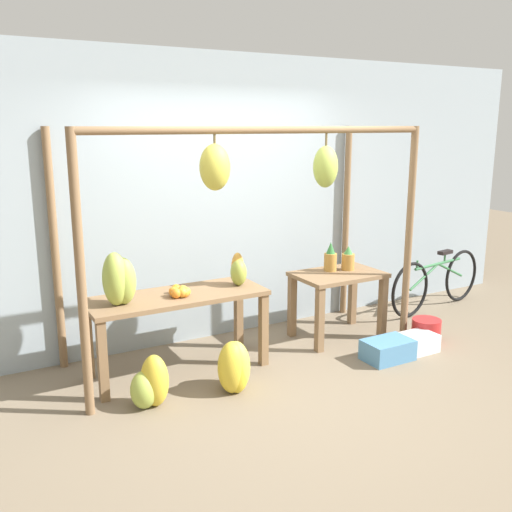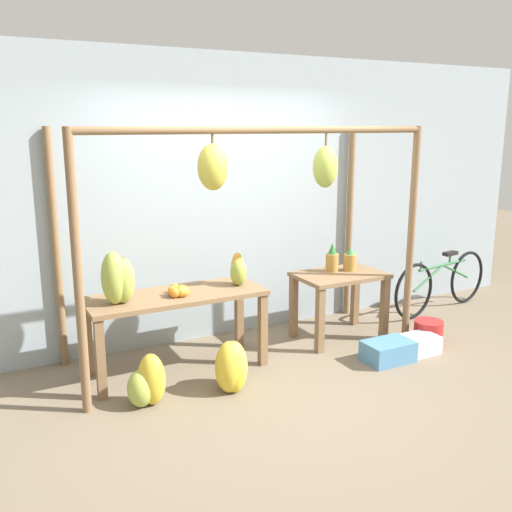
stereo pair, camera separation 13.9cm
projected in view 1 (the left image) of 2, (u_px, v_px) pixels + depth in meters
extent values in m
plane|color=#756651|center=(299.00, 392.00, 4.63)|extent=(20.00, 20.00, 0.00)
cube|color=#99A8B2|center=(215.00, 199.00, 5.63)|extent=(8.00, 0.08, 2.80)
cylinder|color=brown|center=(81.00, 278.00, 4.05)|extent=(0.07, 0.07, 2.11)
cylinder|color=brown|center=(409.00, 237.00, 5.53)|extent=(0.07, 0.07, 2.11)
cylinder|color=brown|center=(55.00, 252.00, 4.89)|extent=(0.07, 0.07, 2.11)
cylinder|color=brown|center=(346.00, 222.00, 6.37)|extent=(0.07, 0.07, 2.11)
cylinder|color=brown|center=(271.00, 130.00, 4.56)|extent=(3.13, 0.06, 0.06)
cylinder|color=brown|center=(215.00, 139.00, 4.34)|extent=(0.02, 0.02, 0.07)
ellipsoid|color=gold|center=(215.00, 167.00, 4.39)|extent=(0.24, 0.22, 0.36)
cylinder|color=brown|center=(326.00, 139.00, 4.84)|extent=(0.02, 0.02, 0.10)
ellipsoid|color=#9EB247|center=(326.00, 167.00, 4.89)|extent=(0.22, 0.20, 0.36)
cube|color=brown|center=(177.00, 297.00, 4.88)|extent=(1.54, 0.59, 0.04)
cube|color=brown|center=(103.00, 361.00, 4.41)|extent=(0.07, 0.07, 0.66)
cube|color=brown|center=(263.00, 330.00, 5.09)|extent=(0.07, 0.07, 0.66)
cube|color=brown|center=(88.00, 341.00, 4.82)|extent=(0.07, 0.07, 0.66)
cube|color=brown|center=(239.00, 314.00, 5.51)|extent=(0.07, 0.07, 0.66)
cube|color=brown|center=(338.00, 275.00, 5.70)|extent=(0.88, 0.58, 0.04)
cube|color=brown|center=(320.00, 320.00, 5.39)|extent=(0.07, 0.07, 0.63)
cube|color=brown|center=(383.00, 307.00, 5.76)|extent=(0.07, 0.07, 0.63)
cube|color=brown|center=(292.00, 306.00, 5.80)|extent=(0.07, 0.07, 0.63)
cube|color=brown|center=(352.00, 295.00, 6.17)|extent=(0.07, 0.07, 0.63)
ellipsoid|color=#9EB247|center=(123.00, 281.00, 4.57)|extent=(0.28, 0.28, 0.39)
ellipsoid|color=#9EB247|center=(115.00, 279.00, 4.53)|extent=(0.23, 0.25, 0.44)
sphere|color=orange|center=(185.00, 293.00, 4.78)|extent=(0.07, 0.07, 0.07)
sphere|color=orange|center=(182.00, 293.00, 4.77)|extent=(0.09, 0.09, 0.09)
sphere|color=orange|center=(176.00, 293.00, 4.75)|extent=(0.09, 0.09, 0.09)
sphere|color=orange|center=(186.00, 292.00, 4.81)|extent=(0.08, 0.08, 0.08)
sphere|color=orange|center=(183.00, 290.00, 4.84)|extent=(0.09, 0.09, 0.09)
sphere|color=orange|center=(176.00, 289.00, 4.89)|extent=(0.08, 0.08, 0.08)
sphere|color=orange|center=(182.00, 291.00, 4.85)|extent=(0.07, 0.07, 0.07)
sphere|color=orange|center=(174.00, 292.00, 4.81)|extent=(0.09, 0.09, 0.09)
cylinder|color=#B27F38|center=(330.00, 262.00, 5.76)|extent=(0.13, 0.13, 0.18)
cone|color=#337538|center=(331.00, 248.00, 5.72)|extent=(0.09, 0.09, 0.12)
cylinder|color=#B27F38|center=(348.00, 262.00, 5.80)|extent=(0.13, 0.13, 0.17)
cone|color=#428442|center=(348.00, 250.00, 5.77)|extent=(0.09, 0.09, 0.08)
ellipsoid|color=gold|center=(155.00, 381.00, 4.36)|extent=(0.29, 0.30, 0.42)
ellipsoid|color=#9EB247|center=(144.00, 390.00, 4.34)|extent=(0.30, 0.31, 0.30)
ellipsoid|color=gold|center=(236.00, 367.00, 4.60)|extent=(0.28, 0.30, 0.43)
ellipsoid|color=yellow|center=(234.00, 365.00, 4.69)|extent=(0.29, 0.28, 0.38)
ellipsoid|color=gold|center=(232.00, 367.00, 4.58)|extent=(0.35, 0.34, 0.43)
ellipsoid|color=yellow|center=(237.00, 370.00, 4.58)|extent=(0.24, 0.23, 0.39)
cube|color=#4C84B2|center=(388.00, 350.00, 5.25)|extent=(0.45, 0.30, 0.19)
cylinder|color=#AD2323|center=(426.00, 330.00, 5.69)|extent=(0.29, 0.29, 0.23)
torus|color=black|center=(461.00, 276.00, 6.97)|extent=(0.64, 0.14, 0.64)
torus|color=black|center=(410.00, 290.00, 6.36)|extent=(0.64, 0.14, 0.64)
cylinder|color=#337042|center=(438.00, 264.00, 6.61)|extent=(0.85, 0.17, 0.03)
cylinder|color=#337042|center=(450.00, 270.00, 6.79)|extent=(0.52, 0.11, 0.25)
cylinder|color=#337042|center=(424.00, 277.00, 6.49)|extent=(0.52, 0.11, 0.25)
cylinder|color=#337042|center=(445.00, 258.00, 6.68)|extent=(0.02, 0.02, 0.10)
cube|color=black|center=(445.00, 252.00, 6.66)|extent=(0.21, 0.11, 0.04)
cylinder|color=#337042|center=(417.00, 265.00, 6.36)|extent=(0.02, 0.02, 0.10)
ellipsoid|color=gold|center=(238.00, 268.00, 5.15)|extent=(0.17, 0.16, 0.29)
ellipsoid|color=#93A33D|center=(239.00, 273.00, 5.12)|extent=(0.19, 0.21, 0.24)
cube|color=silver|center=(415.00, 343.00, 5.44)|extent=(0.40, 0.27, 0.17)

